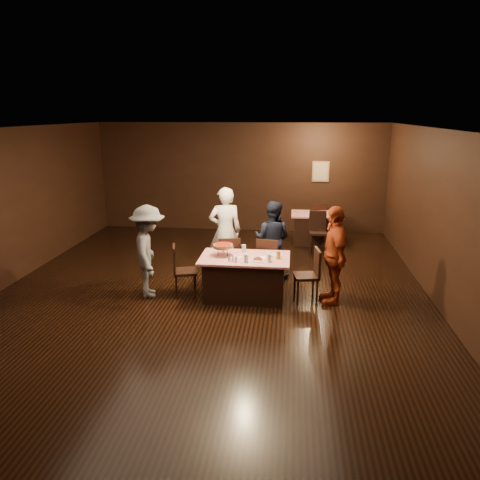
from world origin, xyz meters
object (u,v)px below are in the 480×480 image
chair_end_right (306,275)px  diner_white_jacket (225,231)px  chair_back_far (316,220)px  glass_back (244,248)px  chair_back_near (318,232)px  glass_front_right (269,258)px  diner_grey_knit (148,251)px  chair_far_left (229,259)px  glass_front_left (246,258)px  diner_red_shirt (334,255)px  pizza_stand (223,246)px  diner_navy_hoodie (272,239)px  main_table (245,277)px  plate_empty (276,255)px  chair_far_right (269,261)px  back_table (316,228)px  chair_end_left (185,270)px  glass_amber (278,255)px

chair_end_right → diner_white_jacket: (-1.64, 1.28, 0.44)m
chair_back_far → glass_back: bearing=56.2°
chair_back_near → glass_front_right: bearing=-108.6°
diner_grey_knit → chair_far_left: bearing=-74.1°
chair_back_near → chair_back_far: (0.00, 1.30, 0.00)m
glass_front_left → diner_white_jacket: bearing=110.4°
diner_red_shirt → chair_back_near: bearing=173.3°
pizza_stand → diner_navy_hoodie: bearing=54.5°
main_table → plate_empty: size_ratio=6.40×
chair_back_far → glass_front_left: (-1.41, -4.77, 0.37)m
chair_far_right → chair_far_left: bearing=11.2°
chair_far_left → chair_back_near: same height
diner_grey_knit → diner_red_shirt: size_ratio=0.97×
chair_back_near → glass_front_left: (-1.41, -3.47, 0.37)m
chair_end_right → plate_empty: (-0.55, 0.15, 0.30)m
back_table → plate_empty: bearing=-103.7°
chair_end_left → diner_white_jacket: (0.56, 1.28, 0.44)m
glass_front_right → glass_back: (-0.50, 0.55, 0.00)m
diner_red_shirt → plate_empty: 1.04m
chair_back_far → glass_front_left: size_ratio=6.79×
chair_end_right → diner_white_jacket: bearing=-137.5°
diner_navy_hoodie → main_table: bearing=85.3°
chair_back_far → diner_navy_hoodie: bearing=58.6°
glass_amber → chair_far_left: bearing=141.3°
glass_front_right → main_table: bearing=150.9°
chair_end_left → glass_amber: 1.74m
diner_grey_knit → back_table: bearing=-55.3°
diner_navy_hoodie → chair_end_right: bearing=133.5°
chair_far_right → chair_end_left: (-1.50, -0.75, 0.00)m
chair_back_near → glass_back: (-1.51, -2.87, 0.37)m
diner_grey_knit → glass_front_left: (1.79, -0.20, -0.00)m
chair_far_right → chair_end_right: bearing=144.3°
plate_empty → chair_far_right: bearing=104.0°
plate_empty → glass_amber: size_ratio=1.79×
chair_end_left → chair_back_near: size_ratio=1.00×
plate_empty → glass_back: 0.62m
chair_far_left → glass_front_right: chair_far_left is taller
diner_white_jacket → chair_end_right: bearing=128.0°
chair_end_left → glass_front_right: size_ratio=6.79×
chair_back_far → glass_front_right: chair_back_far is taller
main_table → plate_empty: (0.55, 0.15, 0.39)m
diner_navy_hoodie → glass_amber: 1.28m
diner_grey_knit → chair_back_far: bearing=-51.4°
main_table → diner_red_shirt: bearing=-1.6°
chair_back_far → chair_far_right: bearing=60.2°
chair_end_left → chair_end_right: 2.20m
chair_back_near → diner_red_shirt: diner_red_shirt is taller
back_table → glass_back: 3.90m
chair_back_far → plate_empty: (-0.91, -4.32, 0.30)m
chair_far_left → diner_white_jacket: diner_white_jacket is taller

